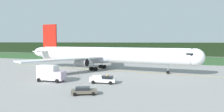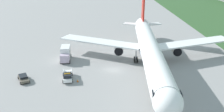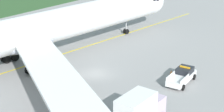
% 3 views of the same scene
% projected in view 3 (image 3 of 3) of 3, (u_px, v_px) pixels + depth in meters
% --- Properties ---
extents(ground, '(320.00, 320.00, 0.00)m').
position_uv_depth(ground, '(95.00, 74.00, 51.10)').
color(ground, gray).
extents(taxiway_centerline_main, '(78.94, 6.17, 0.01)m').
position_uv_depth(taxiway_centerline_main, '(42.00, 61.00, 55.65)').
color(taxiway_centerline_main, yellow).
rests_on(taxiway_centerline_main, ground).
extents(airliner, '(58.53, 49.92, 15.24)m').
position_uv_depth(airliner, '(35.00, 31.00, 53.44)').
color(airliner, white).
rests_on(airliner, ground).
extents(ops_pickup_truck, '(5.83, 2.86, 1.94)m').
position_uv_depth(ops_pickup_truck, '(182.00, 76.00, 48.15)').
color(ops_pickup_truck, silver).
rests_on(ops_pickup_truck, ground).
extents(catering_truck, '(6.39, 2.93, 3.89)m').
position_uv_depth(catering_truck, '(139.00, 110.00, 37.71)').
color(catering_truck, '#B9A4BB').
rests_on(catering_truck, ground).
extents(apron_cone, '(0.48, 0.48, 0.61)m').
position_uv_depth(apron_cone, '(171.00, 72.00, 50.74)').
color(apron_cone, black).
rests_on(apron_cone, ground).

